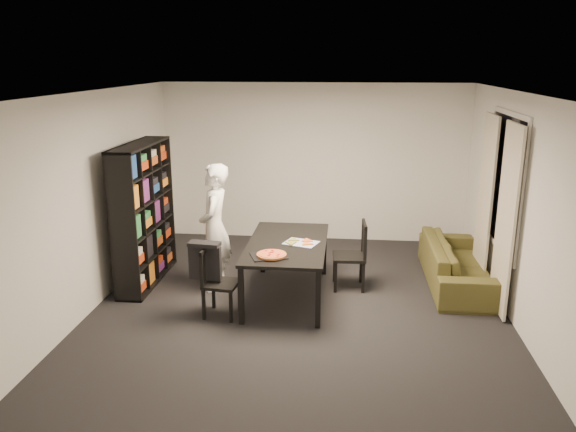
# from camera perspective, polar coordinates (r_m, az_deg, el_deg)

# --- Properties ---
(room) EXTENTS (5.01, 5.51, 2.61)m
(room) POSITION_cam_1_polar(r_m,az_deg,el_deg) (6.64, 1.22, 1.22)
(room) COLOR black
(room) RESTS_ON ground
(window_pane) EXTENTS (0.02, 1.40, 1.60)m
(window_pane) POSITION_cam_1_polar(r_m,az_deg,el_deg) (7.42, 21.16, 3.28)
(window_pane) COLOR black
(window_pane) RESTS_ON room
(window_frame) EXTENTS (0.03, 1.52, 1.72)m
(window_frame) POSITION_cam_1_polar(r_m,az_deg,el_deg) (7.42, 21.13, 3.28)
(window_frame) COLOR white
(window_frame) RESTS_ON room
(curtain_left) EXTENTS (0.03, 0.70, 2.25)m
(curtain_left) POSITION_cam_1_polar(r_m,az_deg,el_deg) (6.99, 21.27, -0.41)
(curtain_left) COLOR beige
(curtain_left) RESTS_ON room
(curtain_right) EXTENTS (0.03, 0.70, 2.25)m
(curtain_right) POSITION_cam_1_polar(r_m,az_deg,el_deg) (7.97, 19.40, 1.65)
(curtain_right) COLOR beige
(curtain_right) RESTS_ON room
(bookshelf) EXTENTS (0.35, 1.50, 1.90)m
(bookshelf) POSITION_cam_1_polar(r_m,az_deg,el_deg) (7.77, -14.44, 0.19)
(bookshelf) COLOR black
(bookshelf) RESTS_ON room
(dining_table) EXTENTS (0.98, 1.76, 0.73)m
(dining_table) POSITION_cam_1_polar(r_m,az_deg,el_deg) (7.08, -0.08, -3.20)
(dining_table) COLOR black
(dining_table) RESTS_ON room
(chair_left) EXTENTS (0.43, 0.43, 0.84)m
(chair_left) POSITION_cam_1_polar(r_m,az_deg,el_deg) (6.71, -7.45, -6.17)
(chair_left) COLOR black
(chair_left) RESTS_ON room
(chair_right) EXTENTS (0.45, 0.45, 0.91)m
(chair_right) POSITION_cam_1_polar(r_m,az_deg,el_deg) (7.47, 6.91, -3.52)
(chair_right) COLOR black
(chair_right) RESTS_ON room
(draped_jacket) EXTENTS (0.39, 0.20, 0.46)m
(draped_jacket) POSITION_cam_1_polar(r_m,az_deg,el_deg) (6.67, -8.44, -4.37)
(draped_jacket) COLOR black
(draped_jacket) RESTS_ON chair_left
(person) EXTENTS (0.46, 0.65, 1.68)m
(person) POSITION_cam_1_polar(r_m,az_deg,el_deg) (7.37, -7.46, -1.17)
(person) COLOR white
(person) RESTS_ON room
(baking_tray) EXTENTS (0.49, 0.44, 0.01)m
(baking_tray) POSITION_cam_1_polar(r_m,az_deg,el_deg) (6.58, -1.98, -4.06)
(baking_tray) COLOR black
(baking_tray) RESTS_ON dining_table
(pepperoni_pizza) EXTENTS (0.35, 0.35, 0.03)m
(pepperoni_pizza) POSITION_cam_1_polar(r_m,az_deg,el_deg) (6.55, -1.68, -3.94)
(pepperoni_pizza) COLOR #AB5F31
(pepperoni_pizza) RESTS_ON dining_table
(kitchen_towel) EXTENTS (0.48, 0.42, 0.01)m
(kitchen_towel) POSITION_cam_1_polar(r_m,az_deg,el_deg) (7.03, 1.34, -2.75)
(kitchen_towel) COLOR silver
(kitchen_towel) RESTS_ON dining_table
(pizza_slices) EXTENTS (0.39, 0.34, 0.01)m
(pizza_slices) POSITION_cam_1_polar(r_m,az_deg,el_deg) (7.04, 1.17, -2.62)
(pizza_slices) COLOR #C3773D
(pizza_slices) RESTS_ON dining_table
(sofa) EXTENTS (0.78, 2.00, 0.59)m
(sofa) POSITION_cam_1_polar(r_m,az_deg,el_deg) (7.95, 16.82, -4.62)
(sofa) COLOR #3E3C19
(sofa) RESTS_ON room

